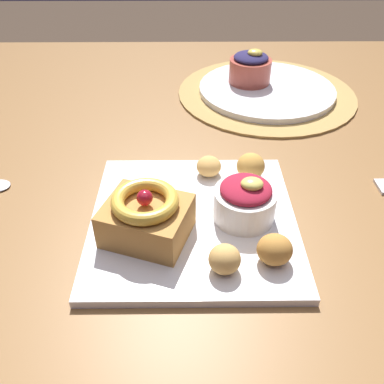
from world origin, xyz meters
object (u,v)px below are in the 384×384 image
Objects in this scene: back_plate at (267,89)px; fritter_middle at (225,259)px; berry_ramekin at (245,200)px; front_plate at (192,220)px; cake_slice at (146,216)px; fritter_back at (275,250)px; back_ramekin at (250,68)px; fritter_extra at (209,166)px; fritter_front at (251,166)px.

fritter_middle is at bearing -104.12° from back_plate.
fritter_middle is at bearing -109.37° from berry_ramekin.
cake_slice is at bearing -149.94° from front_plate.
back_ramekin reaches higher than fritter_back.
fritter_extra reaches higher than front_plate.
front_plate is at bearing 140.66° from fritter_back.
cake_slice is at bearing -164.94° from berry_ramekin.
back_ramekin is at bearing 86.57° from fritter_back.
cake_slice is at bearing -116.52° from back_plate.
berry_ramekin is 0.09m from fritter_back.
fritter_middle reaches higher than back_plate.
fritter_extra is at bearing 75.09° from front_plate.
fritter_front is at bearing -5.33° from fritter_extra.
fritter_front is (0.09, 0.09, 0.03)m from front_plate.
back_ramekin reaches higher than cake_slice.
berry_ramekin is 0.10m from fritter_front.
cake_slice reaches higher than back_plate.
fritter_back is (0.01, -0.17, -0.00)m from fritter_front.
back_plate is 3.23× the size of back_ramekin.
front_plate is 0.08m from cake_slice.
back_ramekin is at bearing 83.56° from fritter_front.
fritter_extra is at bearing 113.85° from berry_ramekin.
back_ramekin reaches higher than back_plate.
fritter_front is 0.33m from back_plate.
fritter_back is (0.03, -0.08, -0.01)m from berry_ramekin.
fritter_front is 1.00× the size of fritter_back.
front_plate is 2.22× the size of cake_slice.
fritter_extra is at bearing 93.06° from fritter_middle.
fritter_back is 0.19m from fritter_extra.
back_plate is (0.16, 0.41, 0.01)m from front_plate.
fritter_extra is 0.34m from back_plate.
fritter_back is at bearing -87.46° from fritter_front.
fritter_extra is (-0.01, 0.19, -0.00)m from fritter_middle.
fritter_extra is (-0.04, 0.10, -0.01)m from berry_ramekin.
fritter_middle reaches higher than fritter_extra.
cake_slice reaches higher than front_plate.
berry_ramekin is at bearing 0.82° from front_plate.
fritter_back is 0.49m from back_plate.
back_ramekin is (-0.04, 0.03, 0.04)m from back_plate.
back_plate is (0.07, 0.32, -0.02)m from fritter_front.
back_plate is (0.09, 0.41, -0.03)m from berry_ramekin.
cake_slice is 1.40× the size of back_ramekin.
fritter_front is at bearing 78.11° from berry_ramekin.
back_plate is at bearing 75.88° from fritter_middle.
cake_slice is 3.30× the size of fritter_extra.
front_plate is at bearing -133.72° from fritter_front.
front_plate is 3.34× the size of berry_ramekin.
fritter_front and fritter_back have the same top height.
fritter_back is at bearing -71.38° from berry_ramekin.
berry_ramekin is (0.07, 0.00, 0.03)m from front_plate.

